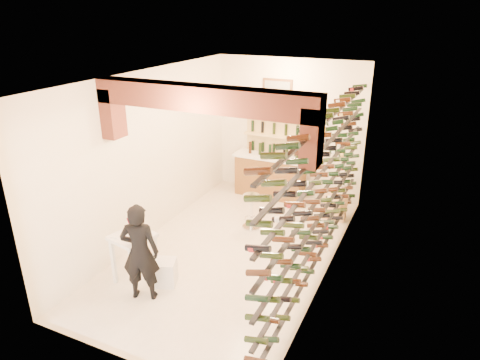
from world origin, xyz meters
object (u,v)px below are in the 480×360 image
(chrome_barstool, at_px, (251,209))
(white_stool, at_px, (166,272))
(back_counter, at_px, (270,175))
(tasting_table, at_px, (133,244))
(wine_rack, at_px, (319,187))
(crate_lower, at_px, (334,212))
(person, at_px, (140,252))

(chrome_barstool, bearing_deg, white_stool, -101.95)
(back_counter, height_order, tasting_table, back_counter)
(chrome_barstool, bearing_deg, tasting_table, -111.49)
(tasting_table, height_order, chrome_barstool, tasting_table)
(wine_rack, distance_m, back_counter, 3.38)
(back_counter, xyz_separation_m, chrome_barstool, (0.25, -1.69, -0.11))
(wine_rack, bearing_deg, crate_lower, 93.59)
(tasting_table, distance_m, person, 0.47)
(wine_rack, xyz_separation_m, back_counter, (-1.83, 2.65, -1.02))
(wine_rack, distance_m, person, 2.96)
(back_counter, bearing_deg, wine_rack, -55.34)
(wine_rack, height_order, chrome_barstool, wine_rack)
(back_counter, relative_size, chrome_barstool, 2.35)
(tasting_table, bearing_deg, white_stool, 28.77)
(white_stool, relative_size, person, 0.27)
(person, bearing_deg, back_counter, -115.13)
(back_counter, relative_size, white_stool, 4.02)
(wine_rack, relative_size, white_stool, 13.47)
(tasting_table, relative_size, crate_lower, 2.25)
(white_stool, distance_m, crate_lower, 4.00)
(wine_rack, relative_size, chrome_barstool, 7.87)
(crate_lower, bearing_deg, back_counter, 161.68)
(tasting_table, distance_m, chrome_barstool, 2.70)
(white_stool, bearing_deg, back_counter, 86.51)
(back_counter, height_order, white_stool, back_counter)
(back_counter, bearing_deg, crate_lower, -18.32)
(tasting_table, xyz_separation_m, white_stool, (0.49, 0.14, -0.49))
(wine_rack, height_order, back_counter, wine_rack)
(back_counter, bearing_deg, person, -94.73)
(wine_rack, height_order, tasting_table, wine_rack)
(back_counter, xyz_separation_m, crate_lower, (1.70, -0.56, -0.39))
(crate_lower, bearing_deg, wine_rack, -86.41)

